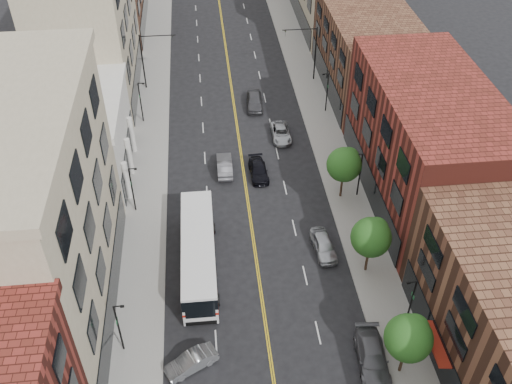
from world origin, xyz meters
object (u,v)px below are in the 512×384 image
object	(u,v)px
car_angle_b	(191,362)
car_lane_a	(258,171)
car_lane_b	(281,133)
city_bus	(198,252)
car_lane_c	(255,101)
car_parked_mid	(372,358)
car_parked_far	(324,245)
car_lane_behind	(225,165)

from	to	relation	value
car_angle_b	car_lane_a	distance (m)	23.55
car_lane_b	city_bus	bearing A→B (deg)	-117.39
car_lane_a	car_lane_c	distance (m)	13.72
car_parked_mid	car_lane_a	world-z (taller)	car_parked_mid
car_angle_b	car_parked_mid	distance (m)	13.33
car_parked_far	car_lane_a	size ratio (longest dim) A/B	1.00
car_lane_a	car_lane_b	size ratio (longest dim) A/B	0.96
car_lane_a	car_lane_c	size ratio (longest dim) A/B	0.91
car_angle_b	car_parked_far	size ratio (longest dim) A/B	0.90
car_lane_a	car_angle_b	bearing A→B (deg)	-111.14
car_lane_b	car_angle_b	bearing A→B (deg)	-110.37
car_parked_far	car_lane_a	xyz separation A→B (m)	(-4.61, 11.62, -0.11)
city_bus	car_lane_b	size ratio (longest dim) A/B	2.80
car_parked_mid	car_lane_b	distance (m)	30.28
car_angle_b	car_lane_c	xyz separation A→B (m)	(8.39, 36.04, 0.17)
car_parked_mid	car_parked_far	distance (m)	11.93
car_parked_far	car_lane_a	world-z (taller)	car_parked_far
car_parked_far	car_lane_a	bearing A→B (deg)	106.79
car_angle_b	city_bus	bearing A→B (deg)	148.07
city_bus	car_lane_c	bearing A→B (deg)	74.23
car_parked_mid	car_lane_a	xyz separation A→B (m)	(-5.90, 23.48, -0.14)
city_bus	car_lane_c	distance (m)	27.16
city_bus	car_lane_a	bearing A→B (deg)	62.60
car_parked_mid	car_parked_far	size ratio (longest dim) A/B	1.21
city_bus	car_lane_c	size ratio (longest dim) A/B	2.67
car_angle_b	car_lane_c	bearing A→B (deg)	139.95
car_lane_behind	car_lane_c	bearing A→B (deg)	-108.86
city_bus	car_lane_b	bearing A→B (deg)	63.11
car_angle_b	car_lane_a	xyz separation A→B (m)	(7.39, 22.37, -0.02)
car_angle_b	car_lane_a	size ratio (longest dim) A/B	0.90
car_parked_mid	car_lane_b	bearing A→B (deg)	99.34
car_lane_behind	car_lane_a	world-z (taller)	car_lane_behind
car_angle_b	car_parked_mid	bearing A→B (deg)	58.28
city_bus	car_lane_b	distance (m)	21.50
city_bus	car_lane_a	world-z (taller)	city_bus
car_lane_behind	car_lane_b	world-z (taller)	car_lane_behind
car_lane_behind	car_lane_c	distance (m)	13.33
car_lane_a	city_bus	bearing A→B (deg)	-120.58
car_parked_mid	car_lane_b	xyz separation A→B (m)	(-2.60, 30.17, -0.13)
car_angle_b	car_parked_far	distance (m)	16.10
car_parked_far	car_lane_behind	world-z (taller)	car_parked_far
car_lane_b	car_parked_mid	bearing A→B (deg)	-85.25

